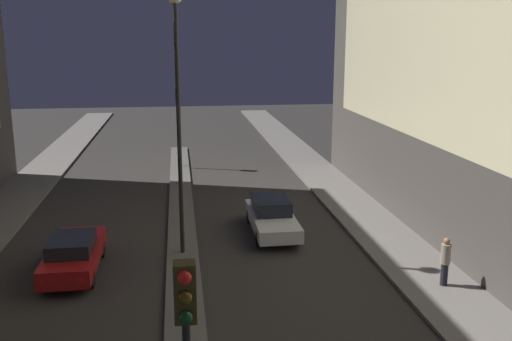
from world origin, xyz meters
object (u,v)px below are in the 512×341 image
traffic_light_mid (178,109)px  car_left_lane (74,254)px  street_lamp (177,72)px  car_right_lane (272,216)px  pedestrian_on_right_sidewalk (445,260)px

traffic_light_mid → car_left_lane: size_ratio=1.10×
street_lamp → car_right_lane: 7.67m
pedestrian_on_right_sidewalk → car_left_lane: bearing=166.4°
traffic_light_mid → pedestrian_on_right_sidewalk: size_ratio=3.01×
traffic_light_mid → car_left_lane: (-3.84, -16.52, -3.05)m
traffic_light_mid → street_lamp: bearing=-90.0°
car_left_lane → pedestrian_on_right_sidewalk: (12.47, -3.01, 0.27)m
traffic_light_mid → pedestrian_on_right_sidewalk: traffic_light_mid is taller
traffic_light_mid → pedestrian_on_right_sidewalk: bearing=-66.2°
car_right_lane → street_lamp: bearing=-150.9°
car_left_lane → pedestrian_on_right_sidewalk: bearing=-13.6°
traffic_light_mid → street_lamp: 15.65m
car_left_lane → pedestrian_on_right_sidewalk: size_ratio=2.73×
street_lamp → car_right_lane: size_ratio=2.06×
car_left_lane → car_right_lane: bearing=23.5°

